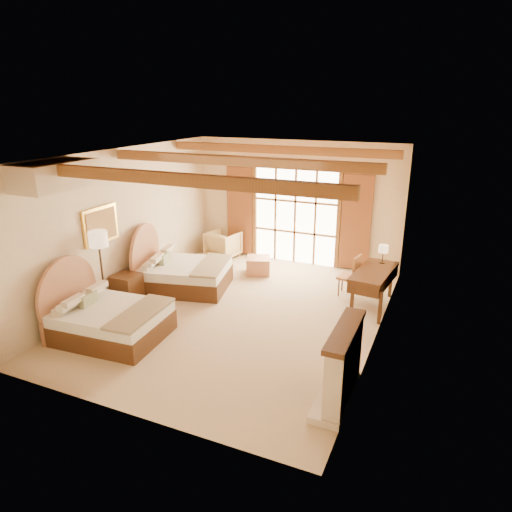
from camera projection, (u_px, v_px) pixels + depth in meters
The scene contains 19 objects.
floor at pixel (239, 313), 9.37m from camera, with size 7.00×7.00×0.00m, color tan.
wall_back at pixel (296, 203), 11.88m from camera, with size 5.50×5.50×0.00m, color beige.
wall_left at pixel (124, 223), 9.89m from camera, with size 7.00×7.00×0.00m, color beige.
wall_right at pixel (382, 256), 7.81m from camera, with size 7.00×7.00×0.00m, color beige.
ceiling at pixel (237, 154), 8.33m from camera, with size 7.00×7.00×0.00m, color #B26935.
ceiling_beams at pixel (237, 161), 8.37m from camera, with size 5.39×4.60×0.18m, color brown, non-canonical shape.
french_doors at pixel (295, 216), 11.95m from camera, with size 3.95×0.08×2.60m.
fireplace at pixel (342, 369), 6.48m from camera, with size 0.46×1.40×1.16m.
painting at pixel (101, 225), 9.18m from camera, with size 0.06×0.95×0.75m.
canopy_valance at pixel (55, 175), 7.59m from camera, with size 0.70×1.40×0.45m, color beige.
bed_near at pixel (104, 316), 8.35m from camera, with size 2.01×1.58×1.26m.
bed_far at pixel (179, 271), 10.54m from camera, with size 2.28×1.89×1.29m.
nightstand at pixel (127, 288), 9.77m from camera, with size 0.52×0.52×0.63m, color #4D2416.
floor_lamp at pixel (99, 244), 8.91m from camera, with size 0.37×0.37×1.73m.
armchair at pixel (223, 244), 12.58m from camera, with size 0.78×0.80×0.73m, color tan.
ottoman at pixel (258, 265), 11.44m from camera, with size 0.57×0.57×0.42m, color #AB6D49.
desk at pixel (373, 288), 9.48m from camera, with size 0.82×1.59×0.83m.
desk_chair at pixel (349, 282), 10.14m from camera, with size 0.48×0.48×0.94m.
desk_lamp at pixel (383, 250), 9.68m from camera, with size 0.20×0.20×0.40m.
Camera 1 is at (3.73, -7.63, 4.13)m, focal length 32.00 mm.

